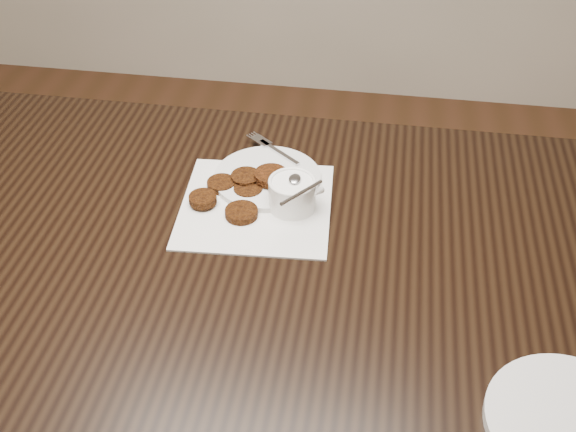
% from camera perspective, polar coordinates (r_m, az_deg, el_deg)
% --- Properties ---
extents(table, '(1.43, 0.92, 0.75)m').
position_cam_1_polar(table, '(1.46, -3.46, -14.06)').
color(table, black).
rests_on(table, floor).
extents(napkin, '(0.29, 0.29, 0.00)m').
position_cam_1_polar(napkin, '(1.28, -2.64, 0.86)').
color(napkin, white).
rests_on(napkin, table).
extents(sauce_ramekin, '(0.13, 0.13, 0.12)m').
position_cam_1_polar(sauce_ramekin, '(1.23, 0.35, 2.97)').
color(sauce_ramekin, white).
rests_on(sauce_ramekin, napkin).
extents(patty_cluster, '(0.22, 0.22, 0.02)m').
position_cam_1_polar(patty_cluster, '(1.30, -4.28, 2.21)').
color(patty_cluster, '#56290B').
rests_on(patty_cluster, napkin).
extents(plate_with_patty, '(0.29, 0.29, 0.03)m').
position_cam_1_polar(plate_with_patty, '(1.33, -1.72, 3.38)').
color(plate_with_patty, silver).
rests_on(plate_with_patty, table).
extents(plate_empty, '(0.24, 0.24, 0.02)m').
position_cam_1_polar(plate_empty, '(1.02, 22.25, -15.59)').
color(plate_empty, silver).
rests_on(plate_empty, table).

